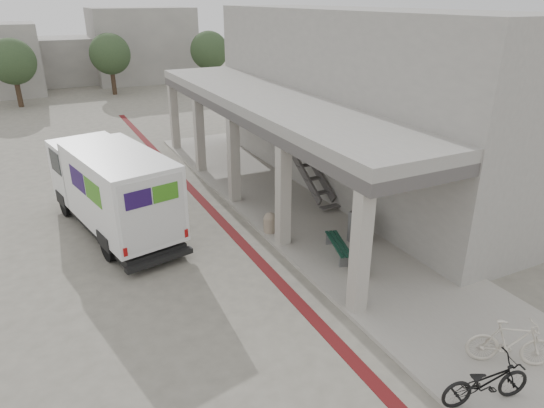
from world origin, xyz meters
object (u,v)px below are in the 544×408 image
fedex_truck (111,188)px  bench (338,246)px  utility_cabinet (360,228)px  bicycle_cream (511,343)px  bicycle_black (486,382)px

fedex_truck → bench: fedex_truck is taller
utility_cabinet → bicycle_cream: 6.03m
fedex_truck → utility_cabinet: 8.26m
fedex_truck → bench: (5.72, -5.02, -1.17)m
fedex_truck → utility_cabinet: fedex_truck is taller
bench → utility_cabinet: size_ratio=1.69×
bench → bicycle_cream: size_ratio=0.97×
bench → bicycle_black: 6.22m
bench → fedex_truck: bearing=155.5°
bench → bicycle_cream: (0.59, -5.64, 0.26)m
bench → utility_cabinet: bearing=36.2°
bicycle_black → bench: bearing=5.9°
bicycle_cream → bench: bearing=41.0°
utility_cabinet → bicycle_black: bearing=-116.7°
bicycle_cream → utility_cabinet: bearing=30.7°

